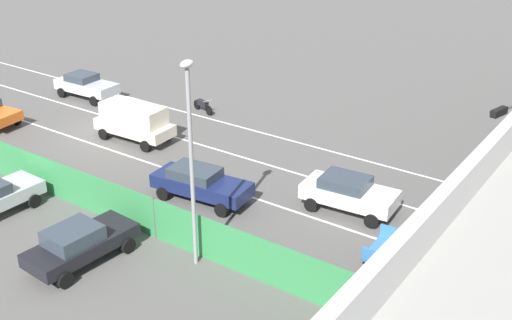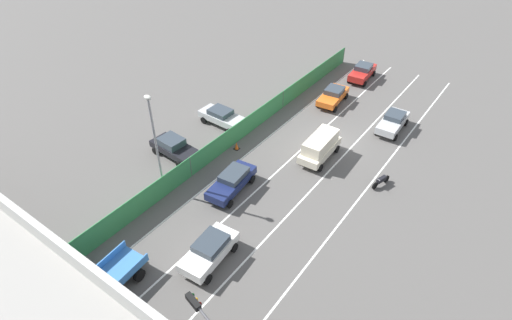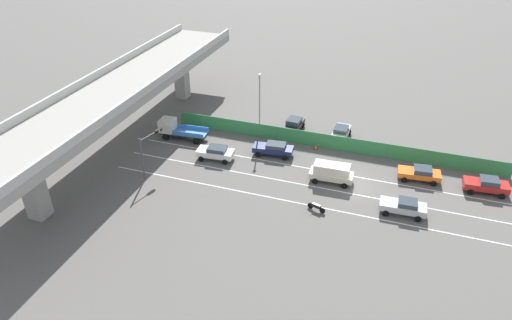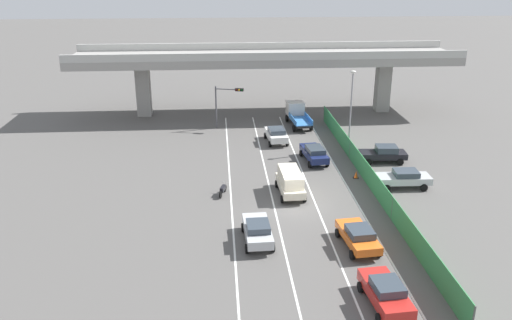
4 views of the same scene
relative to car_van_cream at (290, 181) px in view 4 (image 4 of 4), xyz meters
name	(u,v)px [view 4 (image 4 of 4)]	position (x,y,z in m)	size (l,w,h in m)	color
ground_plane	(295,207)	(0.11, -2.41, -1.20)	(300.00, 300.00, 0.00)	#565451
lane_line_left_edge	(230,189)	(-4.96, 1.49, -1.20)	(0.14, 43.80, 0.01)	silver
lane_line_mid_left	(270,188)	(-1.58, 1.49, -1.20)	(0.14, 43.80, 0.01)	silver
lane_line_mid_right	(308,187)	(1.80, 1.49, -1.20)	(0.14, 43.80, 0.01)	silver
lane_line_right_edge	(347,185)	(5.18, 1.49, -1.20)	(0.14, 43.80, 0.01)	silver
elevated_overpass	(265,61)	(0.11, 25.39, 5.52)	(47.53, 8.40, 8.37)	gray
green_fence	(368,175)	(7.02, 1.49, -0.27)	(0.10, 39.90, 1.87)	#338447
car_van_cream	(290,181)	(0.00, 0.00, 0.00)	(2.19, 4.66, 2.11)	beige
car_taxi_orange	(358,236)	(3.45, -8.96, -0.34)	(2.40, 4.61, 1.53)	orange
car_sedan_navy	(314,153)	(3.35, 7.51, -0.31)	(2.33, 4.85, 1.57)	navy
car_sedan_silver	(258,230)	(-3.31, -7.74, -0.32)	(2.11, 4.45, 1.59)	#B7BABC
car_sedan_red	(386,292)	(3.30, -15.57, -0.29)	(2.30, 4.55, 1.67)	red
car_sedan_white	(276,134)	(0.29, 13.59, -0.29)	(2.35, 4.37, 1.61)	white
flatbed_truck_blue	(297,113)	(3.52, 20.45, 0.04)	(2.61, 6.10, 2.40)	black
motorcycle	(223,190)	(-5.61, 0.32, -0.74)	(0.79, 1.89, 0.93)	black
parked_wagon_silver	(403,178)	(9.89, 0.80, -0.33)	(4.74, 2.16, 1.54)	#B2B5B7
parked_sedan_dark	(384,153)	(10.04, 6.94, -0.31)	(4.58, 2.30, 1.63)	black
traffic_light	(226,99)	(-4.95, 18.94, 2.35)	(3.26, 1.09, 4.98)	#47474C
street_lamp	(351,104)	(7.50, 10.68, 3.71)	(0.60, 0.36, 8.25)	gray
traffic_cone	(356,175)	(6.38, 3.12, -0.89)	(0.47, 0.47, 0.67)	orange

